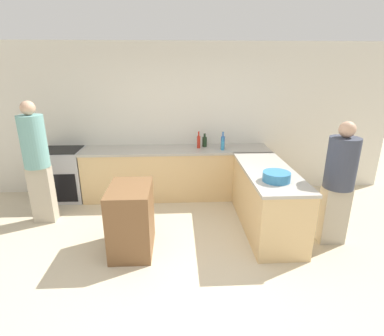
{
  "coord_description": "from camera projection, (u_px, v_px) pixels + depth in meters",
  "views": [
    {
      "loc": [
        0.02,
        -2.96,
        2.28
      ],
      "look_at": [
        0.22,
        0.96,
        0.95
      ],
      "focal_mm": 28.0,
      "sensor_mm": 36.0,
      "label": 1
    }
  ],
  "objects": [
    {
      "name": "dish_soap_bottle",
      "position": [
        223.0,
        145.0,
        5.19
      ],
      "size": [
        0.06,
        0.06,
        0.22
      ],
      "color": "#338CBF",
      "rests_on": "counter_back"
    },
    {
      "name": "counter_peninsula",
      "position": [
        266.0,
        199.0,
        4.36
      ],
      "size": [
        0.69,
        1.81,
        0.9
      ],
      "color": "#D6B27A",
      "rests_on": "ground_plane"
    },
    {
      "name": "hot_sauce_bottle",
      "position": [
        199.0,
        142.0,
        5.3
      ],
      "size": [
        0.06,
        0.06,
        0.3
      ],
      "color": "red",
      "rests_on": "counter_back"
    },
    {
      "name": "range_oven",
      "position": [
        64.0,
        174.0,
        5.34
      ],
      "size": [
        0.72,
        0.63,
        0.92
      ],
      "color": "#ADADB2",
      "rests_on": "ground_plane"
    },
    {
      "name": "wall_back",
      "position": [
        176.0,
        120.0,
        5.48
      ],
      "size": [
        8.0,
        0.06,
        2.7
      ],
      "color": "silver",
      "rests_on": "ground_plane"
    },
    {
      "name": "mixing_bowl",
      "position": [
        276.0,
        177.0,
        3.78
      ],
      "size": [
        0.35,
        0.35,
        0.12
      ],
      "color": "teal",
      "rests_on": "counter_peninsula"
    },
    {
      "name": "person_at_peninsula",
      "position": [
        339.0,
        181.0,
        3.85
      ],
      "size": [
        0.38,
        0.38,
        1.66
      ],
      "color": "#ADA38E",
      "rests_on": "ground_plane"
    },
    {
      "name": "island_table",
      "position": [
        131.0,
        219.0,
        3.81
      ],
      "size": [
        0.52,
        0.75,
        0.88
      ],
      "color": "brown",
      "rests_on": "ground_plane"
    },
    {
      "name": "counter_back",
      "position": [
        177.0,
        173.0,
        5.44
      ],
      "size": [
        3.3,
        0.67,
        0.9
      ],
      "color": "#D6B27A",
      "rests_on": "ground_plane"
    },
    {
      "name": "water_bottle_blue",
      "position": [
        223.0,
        142.0,
        5.28
      ],
      "size": [
        0.07,
        0.07,
        0.3
      ],
      "color": "#386BB7",
      "rests_on": "counter_back"
    },
    {
      "name": "wine_bottle_dark",
      "position": [
        205.0,
        141.0,
        5.41
      ],
      "size": [
        0.08,
        0.08,
        0.24
      ],
      "color": "black",
      "rests_on": "counter_back"
    },
    {
      "name": "person_by_range",
      "position": [
        37.0,
        159.0,
        4.37
      ],
      "size": [
        0.35,
        0.35,
        1.84
      ],
      "color": "#ADA38E",
      "rests_on": "ground_plane"
    },
    {
      "name": "ground_plane",
      "position": [
        178.0,
        270.0,
        3.53
      ],
      "size": [
        14.0,
        14.0,
        0.0
      ],
      "primitive_type": "plane",
      "color": "beige"
    }
  ]
}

